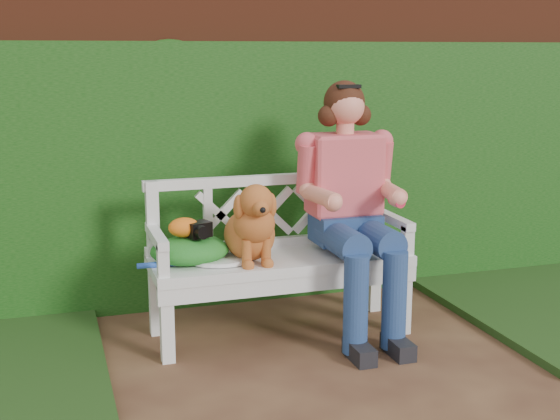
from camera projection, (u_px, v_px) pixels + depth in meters
name	position (u px, v px, depth m)	size (l,w,h in m)	color
ground	(357.00, 404.00, 3.55)	(60.00, 60.00, 0.00)	#43251A
brick_wall	(249.00, 132.00, 5.09)	(10.00, 0.30, 2.20)	maroon
ivy_hedge	(258.00, 173.00, 4.94)	(10.00, 0.18, 1.70)	#2D5B1D
garden_bench	(280.00, 295.00, 4.39)	(1.58, 0.60, 0.48)	white
seated_woman	(347.00, 207.00, 4.38)	(0.63, 0.84, 1.49)	#D14341
dog	(251.00, 221.00, 4.18)	(0.31, 0.42, 0.46)	#A86530
tennis_racket	(216.00, 260.00, 4.19)	(0.68, 0.29, 0.03)	silver
green_bag	(190.00, 250.00, 4.18)	(0.44, 0.34, 0.15)	green
camera_item	(199.00, 229.00, 4.14)	(0.13, 0.10, 0.08)	black
baseball_glove	(184.00, 227.00, 4.14)	(0.17, 0.13, 0.11)	orange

